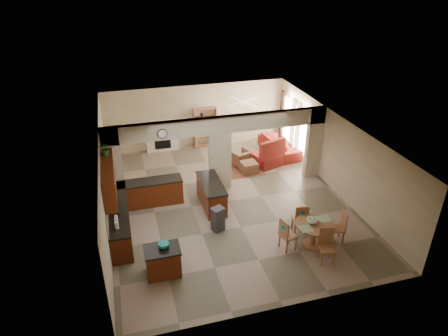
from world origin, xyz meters
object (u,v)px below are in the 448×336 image
object	(u,v)px
kitchen_island	(163,261)
dining_table	(314,231)
armchair	(240,158)
sofa	(279,145)

from	to	relation	value
kitchen_island	dining_table	size ratio (longest dim) A/B	0.84
kitchen_island	dining_table	bearing A→B (deg)	0.73
armchair	dining_table	bearing A→B (deg)	75.88
dining_table	armchair	distance (m)	5.62
dining_table	armchair	bearing A→B (deg)	94.84
sofa	armchair	distance (m)	2.11
armchair	kitchen_island	bearing A→B (deg)	35.82
kitchen_island	dining_table	xyz separation A→B (m)	(4.43, 0.00, 0.10)
kitchen_island	armchair	bearing A→B (deg)	55.45
dining_table	sofa	size ratio (longest dim) A/B	0.48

